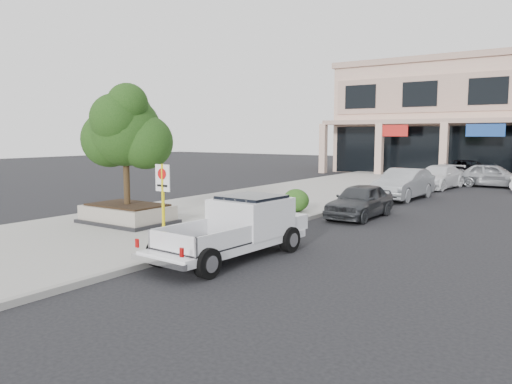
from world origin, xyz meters
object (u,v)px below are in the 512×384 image
at_px(planter_tree, 131,131).
at_px(pickup_truck, 230,229).
at_px(no_parking_sign, 163,192).
at_px(curb_car_d, 461,171).
at_px(lot_car_a, 492,175).
at_px(planter, 128,214).
at_px(curb_car_c, 438,177).
at_px(curb_car_b, 403,184).
at_px(curb_car_a, 360,201).

height_order(planter_tree, pickup_truck, planter_tree).
xyz_separation_m(no_parking_sign, pickup_truck, (2.37, 0.07, -0.82)).
xyz_separation_m(curb_car_d, lot_car_a, (2.47, -2.76, -0.00)).
xyz_separation_m(planter_tree, lot_car_a, (8.19, 21.99, -2.66)).
bearing_deg(planter_tree, planter, -131.03).
height_order(planter_tree, lot_car_a, planter_tree).
bearing_deg(curb_car_c, planter, -99.47).
distance_m(curb_car_b, curb_car_d, 11.72).
height_order(pickup_truck, curb_car_d, pickup_truck).
bearing_deg(curb_car_c, curb_car_d, 95.28).
height_order(planter_tree, curb_car_a, planter_tree).
xyz_separation_m(curb_car_a, curb_car_d, (-0.21, 18.34, 0.08)).
height_order(planter, pickup_truck, pickup_truck).
height_order(no_parking_sign, curb_car_d, no_parking_sign).
height_order(curb_car_b, curb_car_c, curb_car_b).
bearing_deg(planter_tree, curb_car_c, 73.91).
bearing_deg(curb_car_d, no_parking_sign, -89.65).
distance_m(curb_car_c, curb_car_d, 5.46).
relative_size(curb_car_b, curb_car_d, 0.87).
bearing_deg(curb_car_c, no_parking_sign, -89.16).
relative_size(pickup_truck, lot_car_a, 1.16).
bearing_deg(planter_tree, no_parking_sign, -28.62).
height_order(planter_tree, curb_car_d, planter_tree).
bearing_deg(planter_tree, lot_car_a, 69.58).
xyz_separation_m(no_parking_sign, curb_car_c, (2.23, 21.12, -0.93)).
bearing_deg(curb_car_c, pickup_truck, -82.76).
distance_m(planter_tree, no_parking_sign, 4.20).
xyz_separation_m(pickup_truck, lot_car_a, (2.48, 23.74, -0.05)).
height_order(planter, curb_car_d, curb_car_d).
bearing_deg(curb_car_b, lot_car_a, 76.74).
distance_m(planter_tree, curb_car_b, 14.39).
bearing_deg(pickup_truck, curb_car_a, 91.98).
relative_size(no_parking_sign, curb_car_c, 0.47).
bearing_deg(lot_car_a, no_parking_sign, 169.65).
height_order(curb_car_a, curb_car_d, curb_car_d).
distance_m(planter, curb_car_a, 8.95).
relative_size(planter, curb_car_a, 0.81).
height_order(curb_car_b, lot_car_a, curb_car_b).
relative_size(curb_car_b, lot_car_a, 1.07).
bearing_deg(planter, planter_tree, 48.97).
bearing_deg(planter, no_parking_sign, -25.65).
distance_m(planter, pickup_truck, 6.06).
distance_m(no_parking_sign, curb_car_d, 26.70).
bearing_deg(no_parking_sign, planter_tree, 151.38).
bearing_deg(no_parking_sign, lot_car_a, 78.49).
height_order(curb_car_a, curb_car_c, curb_car_c).
bearing_deg(curb_car_b, no_parking_sign, -94.78).
xyz_separation_m(planter, curb_car_b, (5.63, 13.19, 0.31)).
bearing_deg(pickup_truck, curb_car_c, 93.95).
distance_m(no_parking_sign, lot_car_a, 24.32).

